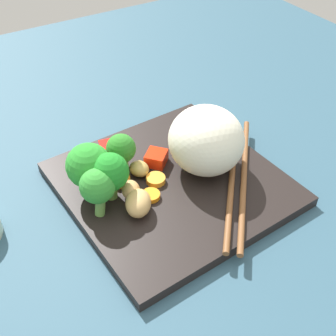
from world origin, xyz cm
name	(u,v)px	position (x,y,z in cm)	size (l,w,h in cm)	color
ground_plane	(172,194)	(0.00, 0.00, -1.00)	(110.00, 110.00, 2.00)	#2E5164
square_plate	(172,184)	(0.00, 0.00, 0.66)	(24.16, 24.16, 1.32)	black
rice_mound	(207,141)	(-4.75, 0.22, 5.36)	(9.39, 9.00, 8.08)	white
broccoli_floret_0	(121,149)	(4.13, -4.71, 4.49)	(3.56, 3.56, 5.12)	#7ABD56
broccoli_floret_1	(99,189)	(9.30, 0.41, 4.75)	(3.91, 3.91, 5.58)	#5F9743
broccoli_floret_2	(89,166)	(8.85, -3.13, 5.13)	(5.14, 5.14, 6.54)	#7FB656
broccoli_floret_3	(110,173)	(7.40, -0.90, 5.14)	(4.30, 4.30, 6.15)	#6BA243
carrot_slice_0	(120,180)	(5.46, -2.74, 1.70)	(2.36, 2.36, 0.76)	orange
carrot_slice_1	(151,195)	(3.61, 1.28, 1.61)	(2.16, 2.16, 0.57)	orange
carrot_slice_2	(156,179)	(1.79, -0.71, 1.66)	(2.30, 2.30, 0.68)	orange
pepper_chunk_0	(89,161)	(7.43, -7.07, 2.47)	(2.85, 2.23, 2.29)	red
pepper_chunk_1	(111,150)	(4.15, -7.84, 2.22)	(2.72, 2.58, 1.81)	red
pepper_chunk_2	(153,159)	(0.46, -3.65, 2.10)	(2.42, 2.56, 1.57)	red
pepper_chunk_3	(105,167)	(6.23, -5.10, 2.44)	(2.98, 2.69, 2.24)	red
chicken_piece_0	(131,190)	(5.46, -0.05, 2.33)	(2.68, 2.08, 2.02)	tan
chicken_piece_2	(138,203)	(5.81, 2.46, 2.54)	(3.85, 2.81, 2.45)	tan
chicken_piece_3	(139,169)	(2.80, -2.91, 2.18)	(2.56, 2.22, 1.72)	tan
chopstick_pair	(238,178)	(-6.70, 4.15, 1.67)	(16.68, 18.90, 0.70)	brown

